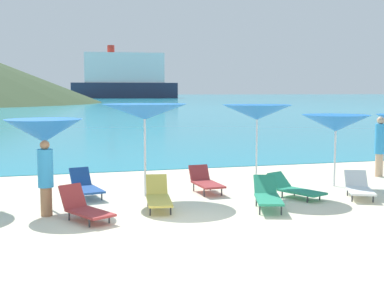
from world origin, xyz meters
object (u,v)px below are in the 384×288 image
at_px(lounge_chair_2, 267,195).
at_px(lounge_chair_4, 295,188).
at_px(lounge_chair_9, 84,208).
at_px(cruise_ship, 124,78).
at_px(lounge_chair_3, 359,187).
at_px(beachgoer_1, 46,176).
at_px(umbrella_3, 145,112).
at_px(lounge_chair_6, 205,181).
at_px(umbrella_2, 44,131).
at_px(lounge_chair_8, 86,186).
at_px(beachgoer_2, 380,145).
at_px(umbrella_4, 257,112).
at_px(lounge_chair_0, 158,196).
at_px(umbrella_5, 336,123).

bearing_deg(lounge_chair_2, lounge_chair_4, 56.28).
bearing_deg(lounge_chair_4, lounge_chair_9, 165.49).
height_order(lounge_chair_9, cruise_ship, cruise_ship).
xyz_separation_m(lounge_chair_3, beachgoer_1, (-7.66, 0.14, 0.60)).
bearing_deg(lounge_chair_2, cruise_ship, 100.31).
xyz_separation_m(umbrella_3, cruise_ship, (29.60, 200.22, 6.01)).
bearing_deg(lounge_chair_9, lounge_chair_6, 5.73).
height_order(umbrella_2, lounge_chair_8, umbrella_2).
distance_m(beachgoer_1, beachgoer_2, 10.50).
bearing_deg(umbrella_3, cruise_ship, 81.59).
bearing_deg(umbrella_3, beachgoer_1, -148.26).
distance_m(umbrella_2, lounge_chair_3, 7.89).
height_order(lounge_chair_8, lounge_chair_9, lounge_chair_9).
relative_size(lounge_chair_6, lounge_chair_8, 0.94).
xyz_separation_m(umbrella_4, lounge_chair_2, (-0.49, -1.83, -1.83)).
xyz_separation_m(lounge_chair_0, lounge_chair_9, (-1.72, -0.63, -0.02)).
bearing_deg(beachgoer_1, lounge_chair_6, 109.75).
bearing_deg(lounge_chair_9, lounge_chair_4, -17.93).
xyz_separation_m(lounge_chair_4, cruise_ship, (25.98, 201.46, 7.94)).
distance_m(lounge_chair_0, lounge_chair_9, 1.83).
bearing_deg(cruise_ship, umbrella_5, -91.17).
xyz_separation_m(umbrella_4, lounge_chair_4, (0.68, -0.90, -1.90)).
relative_size(lounge_chair_6, lounge_chair_9, 0.96).
distance_m(lounge_chair_2, lounge_chair_6, 2.36).
height_order(umbrella_5, lounge_chair_8, umbrella_5).
bearing_deg(lounge_chair_0, beachgoer_2, 26.45).
xyz_separation_m(umbrella_2, lounge_chair_0, (2.49, -0.90, -1.50)).
xyz_separation_m(lounge_chair_0, lounge_chair_2, (2.43, -0.66, 0.03)).
bearing_deg(lounge_chair_2, umbrella_2, -179.67).
xyz_separation_m(lounge_chair_4, beachgoer_2, (4.09, 2.26, 0.78)).
height_order(lounge_chair_2, beachgoer_2, beachgoer_2).
bearing_deg(beachgoer_2, lounge_chair_0, 22.04).
bearing_deg(lounge_chair_4, lounge_chair_6, 122.71).
bearing_deg(beachgoer_2, lounge_chair_4, 32.76).
distance_m(umbrella_4, lounge_chair_9, 5.32).
height_order(umbrella_4, beachgoer_1, umbrella_4).
distance_m(umbrella_4, lounge_chair_6, 2.29).
xyz_separation_m(umbrella_3, umbrella_5, (5.46, -0.06, -0.37)).
relative_size(umbrella_2, lounge_chair_4, 1.27).
bearing_deg(lounge_chair_3, lounge_chair_9, -152.06).
relative_size(lounge_chair_3, lounge_chair_6, 1.08).
height_order(lounge_chair_0, cruise_ship, cruise_ship).
relative_size(lounge_chair_8, lounge_chair_9, 1.01).
height_order(lounge_chair_2, beachgoer_1, beachgoer_1).
bearing_deg(lounge_chair_2, lounge_chair_0, -177.29).
xyz_separation_m(umbrella_2, lounge_chair_3, (7.67, -1.06, -1.52)).
relative_size(umbrella_4, cruise_ship, 0.05).
bearing_deg(lounge_chair_3, beachgoer_2, 70.87).
xyz_separation_m(lounge_chair_4, lounge_chair_6, (-1.98, 1.29, 0.06)).
xyz_separation_m(umbrella_5, lounge_chair_4, (-1.84, -1.18, -1.56)).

